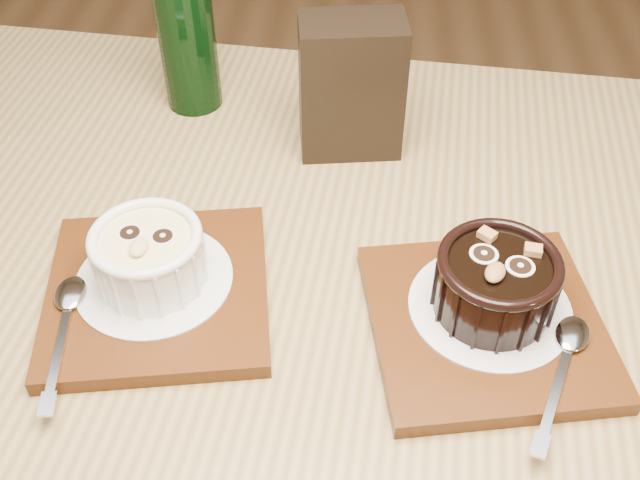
# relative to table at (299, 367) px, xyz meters

# --- Properties ---
(table) EXTENTS (1.27, 0.91, 0.75)m
(table) POSITION_rel_table_xyz_m (0.00, 0.00, 0.00)
(table) COLOR olive
(table) RESTS_ON ground
(tray_left) EXTENTS (0.21, 0.21, 0.01)m
(tray_left) POSITION_rel_table_xyz_m (-0.12, -0.00, 0.10)
(tray_left) COLOR #51270D
(tray_left) RESTS_ON table
(doily_left) EXTENTS (0.13, 0.13, 0.00)m
(doily_left) POSITION_rel_table_xyz_m (-0.12, 0.00, 0.11)
(doily_left) COLOR white
(doily_left) RESTS_ON tray_left
(ramekin_white) EXTENTS (0.09, 0.09, 0.05)m
(ramekin_white) POSITION_rel_table_xyz_m (-0.12, 0.00, 0.14)
(ramekin_white) COLOR white
(ramekin_white) RESTS_ON doily_left
(spoon_left) EXTENTS (0.04, 0.14, 0.01)m
(spoon_left) POSITION_rel_table_xyz_m (-0.18, -0.05, 0.11)
(spoon_left) COLOR silver
(spoon_left) RESTS_ON tray_left
(tray_right) EXTENTS (0.21, 0.21, 0.01)m
(tray_right) POSITION_rel_table_xyz_m (0.15, -0.02, 0.10)
(tray_right) COLOR #51270D
(tray_right) RESTS_ON table
(doily_right) EXTENTS (0.13, 0.13, 0.00)m
(doily_right) POSITION_rel_table_xyz_m (0.16, -0.01, 0.11)
(doily_right) COLOR white
(doily_right) RESTS_ON tray_right
(ramekin_dark) EXTENTS (0.10, 0.10, 0.06)m
(ramekin_dark) POSITION_rel_table_xyz_m (0.16, -0.01, 0.14)
(ramekin_dark) COLOR black
(ramekin_dark) RESTS_ON doily_right
(spoon_right) EXTENTS (0.07, 0.13, 0.01)m
(spoon_right) POSITION_rel_table_xyz_m (0.20, -0.07, 0.11)
(spoon_right) COLOR silver
(spoon_right) RESTS_ON tray_right
(condiment_stand) EXTENTS (0.11, 0.07, 0.14)m
(condiment_stand) POSITION_rel_table_xyz_m (0.04, 0.22, 0.16)
(condiment_stand) COLOR black
(condiment_stand) RESTS_ON table
(green_bottle) EXTENTS (0.06, 0.06, 0.23)m
(green_bottle) POSITION_rel_table_xyz_m (-0.14, 0.29, 0.18)
(green_bottle) COLOR black
(green_bottle) RESTS_ON table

